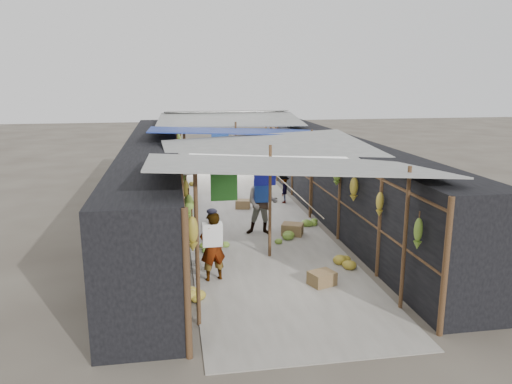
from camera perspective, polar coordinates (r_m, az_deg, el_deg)
ground at (r=8.97m, az=5.40°, el=-13.95°), size 80.00×80.00×0.00m
aisle_slab at (r=14.93m, az=-1.03°, el=-2.75°), size 3.60×16.00×0.02m
stall_left at (r=14.52m, az=-11.65°, el=1.16°), size 1.40×15.00×2.30m
stall_right at (r=15.29m, az=9.01°, el=1.86°), size 1.40×15.00×2.30m
crate_near at (r=10.15m, az=7.55°, el=-9.80°), size 0.59×0.53×0.29m
crate_mid at (r=13.14m, az=4.18°, el=-4.30°), size 0.66×0.60×0.32m
crate_back at (r=15.75m, az=-1.50°, el=-1.42°), size 0.52×0.46×0.29m
black_basin at (r=18.09m, az=0.49°, el=0.31°), size 0.61×0.61×0.18m
vendor_elderly at (r=10.14m, az=-4.99°, el=-6.25°), size 0.60×0.47×1.45m
shopper_blue at (r=13.01m, az=0.69°, el=-1.24°), size 0.97×0.84×1.72m
vendor_seated at (r=16.38m, az=3.16°, el=0.34°), size 0.50×0.69×0.96m
market_canopy at (r=14.80m, az=-1.17°, el=6.57°), size 5.62×15.20×2.77m
hanging_bananas at (r=14.71m, az=-0.84°, el=3.58°), size 3.95×13.86×0.82m
floor_bananas at (r=13.01m, az=0.65°, el=-4.49°), size 4.06×10.23×0.35m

